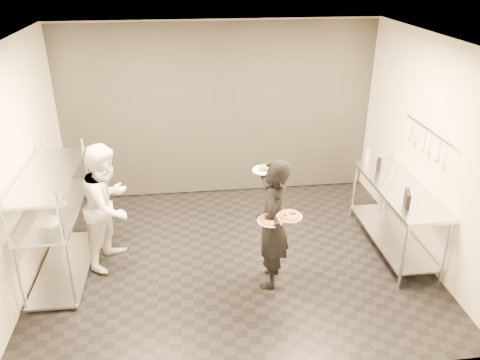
{
  "coord_description": "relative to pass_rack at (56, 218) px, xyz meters",
  "views": [
    {
      "loc": [
        -0.55,
        -5.12,
        3.65
      ],
      "look_at": [
        0.1,
        0.1,
        1.1
      ],
      "focal_mm": 35.0,
      "sensor_mm": 36.0,
      "label": 1
    }
  ],
  "objects": [
    {
      "name": "room_shell",
      "position": [
        2.15,
        1.18,
        0.63
      ],
      "size": [
        5.0,
        4.0,
        2.8
      ],
      "color": "black",
      "rests_on": "ground"
    },
    {
      "name": "pass_rack",
      "position": [
        0.0,
        0.0,
        0.0
      ],
      "size": [
        0.6,
        1.6,
        1.5
      ],
      "color": "silver",
      "rests_on": "ground"
    },
    {
      "name": "prep_counter",
      "position": [
        4.33,
        0.0,
        -0.14
      ],
      "size": [
        0.6,
        1.8,
        0.92
      ],
      "color": "silver",
      "rests_on": "ground"
    },
    {
      "name": "utensil_rail",
      "position": [
        4.58,
        0.0,
        0.78
      ],
      "size": [
        0.07,
        1.2,
        0.31
      ],
      "color": "silver",
      "rests_on": "room_shell"
    },
    {
      "name": "waiter",
      "position": [
        2.55,
        -0.54,
        0.04
      ],
      "size": [
        0.55,
        0.68,
        1.63
      ],
      "primitive_type": "imported",
      "rotation": [
        0.0,
        0.0,
        -1.88
      ],
      "color": "black",
      "rests_on": "ground"
    },
    {
      "name": "chef",
      "position": [
        0.6,
        0.17,
        0.05
      ],
      "size": [
        0.86,
        0.96,
        1.63
      ],
      "primitive_type": "imported",
      "rotation": [
        0.0,
        0.0,
        1.19
      ],
      "color": "white",
      "rests_on": "ground"
    },
    {
      "name": "pizza_plate_near",
      "position": [
        2.48,
        -0.77,
        0.25
      ],
      "size": [
        0.29,
        0.29,
        0.05
      ],
      "color": "white",
      "rests_on": "waiter"
    },
    {
      "name": "pizza_plate_far",
      "position": [
        2.7,
        -0.74,
        0.27
      ],
      "size": [
        0.28,
        0.28,
        0.05
      ],
      "color": "white",
      "rests_on": "waiter"
    },
    {
      "name": "salad_plate",
      "position": [
        2.51,
        -0.19,
        0.6
      ],
      "size": [
        0.28,
        0.28,
        0.07
      ],
      "color": "white",
      "rests_on": "waiter"
    },
    {
      "name": "pos_monitor",
      "position": [
        4.21,
        -0.46,
        0.24
      ],
      "size": [
        0.13,
        0.25,
        0.17
      ],
      "primitive_type": "cube",
      "rotation": [
        0.0,
        0.0,
        -0.34
      ],
      "color": "black",
      "rests_on": "prep_counter"
    },
    {
      "name": "bottle_green",
      "position": [
        4.19,
        0.8,
        0.27
      ],
      "size": [
        0.06,
        0.06,
        0.23
      ],
      "primitive_type": "cylinder",
      "color": "gray",
      "rests_on": "prep_counter"
    },
    {
      "name": "bottle_clear",
      "position": [
        4.33,
        0.22,
        0.25
      ],
      "size": [
        0.06,
        0.06,
        0.2
      ],
      "primitive_type": "cylinder",
      "color": "gray",
      "rests_on": "prep_counter"
    },
    {
      "name": "bottle_dark",
      "position": [
        4.23,
        0.49,
        0.26
      ],
      "size": [
        0.06,
        0.06,
        0.21
      ],
      "primitive_type": "cylinder",
      "color": "black",
      "rests_on": "prep_counter"
    }
  ]
}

